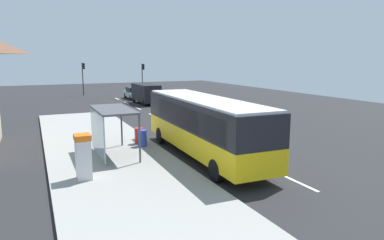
% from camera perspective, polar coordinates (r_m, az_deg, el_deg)
% --- Properties ---
extents(ground_plane, '(56.00, 92.00, 0.04)m').
position_cam_1_polar(ground_plane, '(32.94, -6.85, 0.72)').
color(ground_plane, '#262628').
extents(sidewalk_platform, '(6.20, 30.00, 0.18)m').
position_cam_1_polar(sidewalk_platform, '(19.98, -13.87, -5.26)').
color(sidewalk_platform, '#999993').
rests_on(sidewalk_platform, ground).
extents(lane_stripe_seg_0, '(0.16, 2.20, 0.01)m').
position_cam_1_polar(lane_stripe_seg_0, '(15.81, 17.19, -9.83)').
color(lane_stripe_seg_0, silver).
rests_on(lane_stripe_seg_0, ground).
extents(lane_stripe_seg_1, '(0.16, 2.20, 0.01)m').
position_cam_1_polar(lane_stripe_seg_1, '(19.62, 7.43, -5.58)').
color(lane_stripe_seg_1, silver).
rests_on(lane_stripe_seg_1, ground).
extents(lane_stripe_seg_2, '(0.16, 2.20, 0.01)m').
position_cam_1_polar(lane_stripe_seg_2, '(23.87, 1.08, -2.69)').
color(lane_stripe_seg_2, silver).
rests_on(lane_stripe_seg_2, ground).
extents(lane_stripe_seg_3, '(0.16, 2.20, 0.01)m').
position_cam_1_polar(lane_stripe_seg_3, '(28.37, -3.29, -0.67)').
color(lane_stripe_seg_3, silver).
rests_on(lane_stripe_seg_3, ground).
extents(lane_stripe_seg_4, '(0.16, 2.20, 0.01)m').
position_cam_1_polar(lane_stripe_seg_4, '(33.01, -6.44, 0.80)').
color(lane_stripe_seg_4, silver).
rests_on(lane_stripe_seg_4, ground).
extents(lane_stripe_seg_5, '(0.16, 2.20, 0.01)m').
position_cam_1_polar(lane_stripe_seg_5, '(37.75, -8.81, 1.89)').
color(lane_stripe_seg_5, silver).
rests_on(lane_stripe_seg_5, ground).
extents(lane_stripe_seg_6, '(0.16, 2.20, 0.01)m').
position_cam_1_polar(lane_stripe_seg_6, '(42.54, -10.66, 2.74)').
color(lane_stripe_seg_6, silver).
rests_on(lane_stripe_seg_6, ground).
extents(lane_stripe_seg_7, '(0.16, 2.20, 0.01)m').
position_cam_1_polar(lane_stripe_seg_7, '(47.38, -12.13, 3.42)').
color(lane_stripe_seg_7, silver).
rests_on(lane_stripe_seg_7, ground).
extents(bus, '(2.73, 11.06, 3.21)m').
position_cam_1_polar(bus, '(18.58, 1.82, -0.57)').
color(bus, yellow).
rests_on(bus, ground).
extents(white_van, '(2.13, 5.25, 2.30)m').
position_cam_1_polar(white_van, '(41.37, -7.54, 4.49)').
color(white_van, black).
rests_on(white_van, ground).
extents(sedan_near, '(1.88, 4.42, 1.52)m').
position_cam_1_polar(sedan_near, '(46.93, -9.48, 4.41)').
color(sedan_near, '#B7B7BC').
rests_on(sedan_near, ground).
extents(ticket_machine, '(0.66, 0.76, 1.94)m').
position_cam_1_polar(ticket_machine, '(15.53, -17.33, -5.69)').
color(ticket_machine, silver).
rests_on(ticket_machine, sidewalk_platform).
extents(recycling_bin_blue, '(0.52, 0.52, 0.95)m').
position_cam_1_polar(recycling_bin_blue, '(20.68, -8.13, -2.94)').
color(recycling_bin_blue, blue).
rests_on(recycling_bin_blue, sidewalk_platform).
extents(recycling_bin_red, '(0.52, 0.52, 0.95)m').
position_cam_1_polar(recycling_bin_red, '(21.34, -8.66, -2.55)').
color(recycling_bin_red, red).
rests_on(recycling_bin_red, sidewalk_platform).
extents(traffic_light_near_side, '(0.49, 0.28, 4.52)m').
position_cam_1_polar(traffic_light_near_side, '(53.84, -8.04, 7.54)').
color(traffic_light_near_side, '#2D2D2D').
rests_on(traffic_light_near_side, ground).
extents(traffic_light_far_side, '(0.49, 0.28, 4.69)m').
position_cam_1_polar(traffic_light_far_side, '(52.84, -17.34, 7.25)').
color(traffic_light_far_side, '#2D2D2D').
rests_on(traffic_light_far_side, ground).
extents(bus_shelter, '(1.80, 4.00, 2.50)m').
position_cam_1_polar(bus_shelter, '(18.69, -13.65, 0.01)').
color(bus_shelter, '#4C4C51').
rests_on(bus_shelter, sidewalk_platform).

